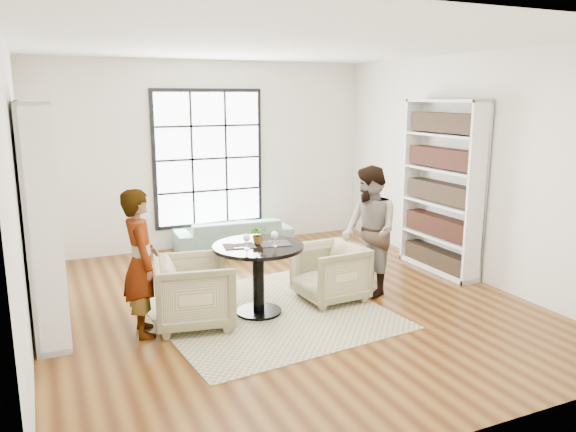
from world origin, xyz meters
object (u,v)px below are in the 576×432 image
person_right (370,231)px  flower_centerpiece (258,234)px  armchair_left (195,292)px  armchair_right (330,273)px  person_left (141,263)px  wine_glass_left (247,238)px  wine_glass_right (275,235)px  pedestal_table (258,264)px  sofa (233,235)px

person_right → flower_centerpiece: 1.48m
armchair_left → flower_centerpiece: size_ratio=3.83×
armchair_left → armchair_right: bearing=-77.8°
person_left → wine_glass_left: 1.14m
flower_centerpiece → wine_glass_right: bearing=-58.5°
wine_glass_left → flower_centerpiece: 0.27m
pedestal_table → person_right: (1.50, 0.06, 0.22)m
sofa → person_right: bearing=113.5°
person_left → wine_glass_right: size_ratio=8.82×
armchair_left → armchair_right: armchair_left is taller
pedestal_table → person_left: 1.31m
pedestal_table → flower_centerpiece: flower_centerpiece is taller
armchair_left → flower_centerpiece: bearing=-74.9°
pedestal_table → wine_glass_left: (-0.18, -0.12, 0.35)m
sofa → armchair_right: 2.60m
sofa → wine_glass_right: wine_glass_right is taller
pedestal_table → wine_glass_left: wine_glass_left is taller
pedestal_table → person_right: bearing=2.1°
armchair_right → person_right: size_ratio=0.47×
wine_glass_right → flower_centerpiece: bearing=121.5°
sofa → armchair_right: bearing=101.9°
armchair_left → person_right: 2.29m
armchair_right → flower_centerpiece: (-0.92, 0.00, 0.57)m
sofa → person_left: 3.29m
pedestal_table → sofa: (0.60, 2.63, -0.32)m
sofa → person_right: size_ratio=1.13×
armchair_right → wine_glass_left: wine_glass_left is taller
wine_glass_right → person_right: bearing=8.0°
person_left → armchair_left: bearing=-88.9°
pedestal_table → sofa: pedestal_table is taller
armchair_right → wine_glass_left: size_ratio=4.41×
sofa → armchair_right: size_ratio=2.40×
pedestal_table → flower_centerpiece: (0.03, 0.06, 0.33)m
sofa → wine_glass_left: wine_glass_left is taller
armchair_right → person_right: bearing=87.0°
armchair_right → flower_centerpiece: 1.09m
pedestal_table → flower_centerpiece: 0.34m
sofa → flower_centerpiece: size_ratio=8.47×
wine_glass_left → wine_glass_right: bearing=-3.3°
wine_glass_right → person_left: bearing=175.1°
armchair_right → wine_glass_left: 1.28m
pedestal_table → person_right: 1.52m
wine_glass_left → person_right: bearing=5.9°
pedestal_table → wine_glass_right: wine_glass_right is taller
sofa → flower_centerpiece: flower_centerpiece is taller
sofa → wine_glass_left: (-0.78, -2.75, 0.67)m
sofa → flower_centerpiece: bearing=81.7°
person_left → armchair_right: bearing=-87.2°
sofa → armchair_left: size_ratio=2.21×
wine_glass_left → wine_glass_right: size_ratio=0.99×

